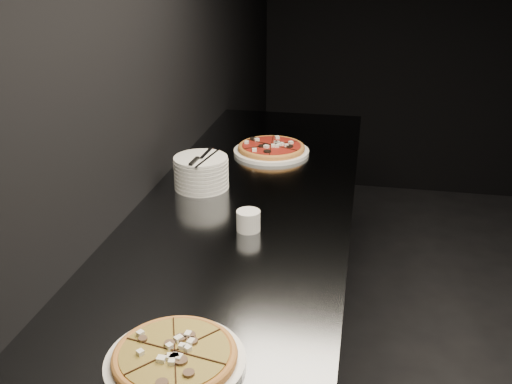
% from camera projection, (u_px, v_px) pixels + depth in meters
% --- Properties ---
extents(wall_left, '(0.02, 5.00, 2.80)m').
position_uv_depth(wall_left, '(135.00, 62.00, 1.87)').
color(wall_left, black).
rests_on(wall_left, floor).
extents(counter, '(0.74, 2.44, 0.92)m').
position_uv_depth(counter, '(247.00, 313.00, 2.18)').
color(counter, '#55575C').
rests_on(counter, floor).
extents(pizza_mushroom, '(0.31, 0.31, 0.04)m').
position_uv_depth(pizza_mushroom, '(175.00, 357.00, 1.22)').
color(pizza_mushroom, white).
rests_on(pizza_mushroom, counter).
extents(pizza_tomato, '(0.39, 0.39, 0.04)m').
position_uv_depth(pizza_tomato, '(271.00, 149.00, 2.48)').
color(pizza_tomato, white).
rests_on(pizza_tomato, counter).
extents(plate_stack, '(0.20, 0.20, 0.12)m').
position_uv_depth(plate_stack, '(201.00, 172.00, 2.11)').
color(plate_stack, white).
rests_on(plate_stack, counter).
extents(cutlery, '(0.09, 0.21, 0.01)m').
position_uv_depth(cutlery, '(201.00, 158.00, 2.07)').
color(cutlery, silver).
rests_on(cutlery, plate_stack).
extents(ramekin, '(0.08, 0.08, 0.07)m').
position_uv_depth(ramekin, '(248.00, 220.00, 1.80)').
color(ramekin, silver).
rests_on(ramekin, counter).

